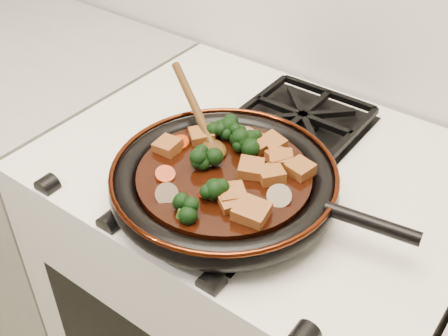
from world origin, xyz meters
The scene contains 33 objects.
stove centered at (0.00, 1.69, 0.45)m, with size 0.76×0.60×0.90m, color white.
burner_grate_front centered at (0.00, 1.55, 0.91)m, with size 0.23×0.23×0.03m, color black, non-canonical shape.
burner_grate_back centered at (0.00, 1.83, 0.91)m, with size 0.23×0.23×0.03m, color black, non-canonical shape.
skillet centered at (0.01, 1.56, 0.94)m, with size 0.49×0.37×0.05m.
braising_sauce centered at (0.01, 1.56, 0.95)m, with size 0.28×0.28×0.02m, color black.
tofu_cube_0 centered at (-0.10, 1.56, 0.97)m, with size 0.04×0.04×0.02m, color brown.
tofu_cube_1 centered at (0.03, 1.67, 0.97)m, with size 0.04×0.04×0.02m, color brown.
tofu_cube_2 centered at (0.08, 1.60, 0.97)m, with size 0.04×0.04×0.02m, color brown.
tofu_cube_3 centered at (-0.08, 1.61, 0.97)m, with size 0.04×0.04×0.02m, color brown.
tofu_cube_4 centered at (0.02, 1.65, 0.97)m, with size 0.04×0.03×0.02m, color brown.
tofu_cube_5 centered at (0.06, 1.52, 0.97)m, with size 0.04×0.04×0.02m, color brown.
tofu_cube_6 centered at (0.10, 1.51, 0.97)m, with size 0.04×0.05×0.02m, color brown.
tofu_cube_7 centered at (0.11, 1.63, 0.97)m, with size 0.04×0.04×0.02m, color brown.
tofu_cube_8 centered at (0.07, 1.64, 0.97)m, with size 0.04×0.04×0.02m, color brown.
tofu_cube_9 centered at (0.06, 1.51, 0.97)m, with size 0.04×0.04×0.02m, color brown.
tofu_cube_10 centered at (0.06, 1.64, 0.97)m, with size 0.04×0.03×0.02m, color brown.
tofu_cube_11 centered at (0.04, 1.59, 0.97)m, with size 0.04×0.04×0.02m, color brown.
broccoli_floret_0 centered at (0.03, 1.50, 0.97)m, with size 0.06×0.06×0.05m, color black, non-canonical shape.
broccoli_floret_1 centered at (-0.03, 1.56, 0.97)m, with size 0.06×0.06×0.05m, color black, non-canonical shape.
broccoli_floret_2 centered at (0.02, 1.44, 0.97)m, with size 0.06×0.06×0.05m, color black, non-canonical shape.
broccoli_floret_3 centered at (-0.06, 1.65, 0.97)m, with size 0.06×0.06×0.05m, color black, non-canonical shape.
broccoli_floret_4 centered at (0.01, 1.66, 0.97)m, with size 0.06×0.06×0.05m, color black, non-canonical shape.
broccoli_floret_5 centered at (-0.02, 1.64, 0.97)m, with size 0.06×0.06×0.06m, color black, non-canonical shape.
broccoli_floret_6 centered at (-0.05, 1.64, 0.97)m, with size 0.06×0.06×0.05m, color black, non-canonical shape.
broccoli_floret_7 centered at (0.01, 1.63, 0.97)m, with size 0.06×0.06×0.05m, color black, non-canonical shape.
carrot_coin_0 centered at (0.02, 1.50, 0.96)m, with size 0.03×0.03×0.01m, color #AA2904.
carrot_coin_1 centered at (-0.09, 1.58, 0.96)m, with size 0.03×0.03×0.01m, color #AA2904.
carrot_coin_2 centered at (-0.06, 1.50, 0.96)m, with size 0.03×0.03×0.01m, color #AA2904.
carrot_coin_3 centered at (0.01, 1.67, 0.96)m, with size 0.03×0.03×0.01m, color #AA2904.
mushroom_slice_0 centered at (-0.03, 1.46, 0.97)m, with size 0.04×0.04×0.01m, color brown.
mushroom_slice_1 centered at (-0.01, 1.66, 0.97)m, with size 0.03×0.03×0.01m, color brown.
mushroom_slice_2 centered at (0.11, 1.56, 0.97)m, with size 0.04×0.04×0.01m, color brown.
wooden_spoon centered at (-0.08, 1.63, 0.98)m, with size 0.13×0.09×0.20m.
Camera 1 is at (0.42, 1.01, 1.52)m, focal length 45.00 mm.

